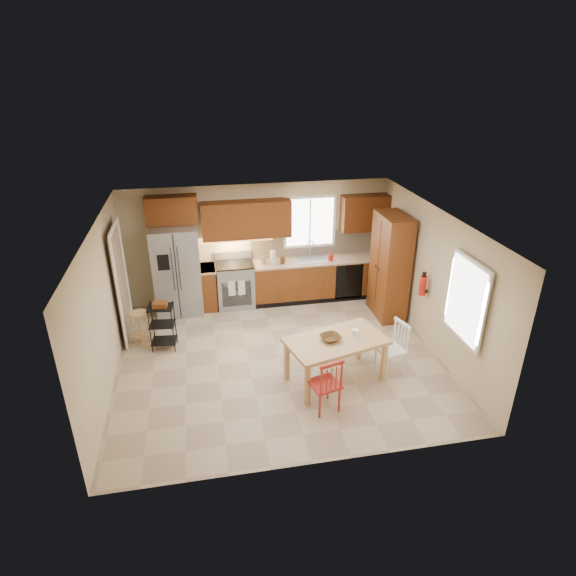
% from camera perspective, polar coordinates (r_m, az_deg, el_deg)
% --- Properties ---
extents(floor, '(5.50, 5.50, 0.00)m').
position_cam_1_polar(floor, '(8.52, -1.06, -8.27)').
color(floor, tan).
rests_on(floor, ground).
extents(ceiling, '(5.50, 5.00, 0.02)m').
position_cam_1_polar(ceiling, '(7.44, -1.21, 7.99)').
color(ceiling, silver).
rests_on(ceiling, ground).
extents(wall_back, '(5.50, 0.02, 2.50)m').
position_cam_1_polar(wall_back, '(10.18, -3.54, 5.37)').
color(wall_back, '#CCB793').
rests_on(wall_back, ground).
extents(wall_front, '(5.50, 0.02, 2.50)m').
position_cam_1_polar(wall_front, '(5.80, 3.17, -11.39)').
color(wall_front, '#CCB793').
rests_on(wall_front, ground).
extents(wall_left, '(0.02, 5.00, 2.50)m').
position_cam_1_polar(wall_left, '(7.97, -21.03, -2.28)').
color(wall_left, '#CCB793').
rests_on(wall_left, ground).
extents(wall_right, '(0.02, 5.00, 2.50)m').
position_cam_1_polar(wall_right, '(8.74, 16.93, 0.82)').
color(wall_right, '#CCB793').
rests_on(wall_right, ground).
extents(refrigerator, '(0.92, 0.75, 1.82)m').
position_cam_1_polar(refrigerator, '(9.90, -12.99, 2.04)').
color(refrigerator, gray).
rests_on(refrigerator, floor).
extents(range_stove, '(0.76, 0.63, 0.92)m').
position_cam_1_polar(range_stove, '(10.14, -6.26, 0.35)').
color(range_stove, gray).
rests_on(range_stove, floor).
extents(base_cabinet_narrow, '(0.30, 0.60, 0.90)m').
position_cam_1_polar(base_cabinet_narrow, '(10.14, -9.36, 0.09)').
color(base_cabinet_narrow, brown).
rests_on(base_cabinet_narrow, floor).
extents(base_cabinet_run, '(2.92, 0.60, 0.90)m').
position_cam_1_polar(base_cabinet_run, '(10.44, 3.84, 1.14)').
color(base_cabinet_run, brown).
rests_on(base_cabinet_run, floor).
extents(dishwasher, '(0.60, 0.02, 0.78)m').
position_cam_1_polar(dishwasher, '(10.33, 7.24, 0.73)').
color(dishwasher, black).
rests_on(dishwasher, floor).
extents(backsplash, '(2.92, 0.03, 0.55)m').
position_cam_1_polar(backsplash, '(10.42, 3.56, 5.41)').
color(backsplash, beige).
rests_on(backsplash, wall_back).
extents(upper_over_fridge, '(1.00, 0.35, 0.55)m').
position_cam_1_polar(upper_over_fridge, '(9.70, -13.66, 8.97)').
color(upper_over_fridge, '#5E290F').
rests_on(upper_over_fridge, wall_back).
extents(upper_left_block, '(1.80, 0.35, 0.75)m').
position_cam_1_polar(upper_left_block, '(9.81, -4.95, 8.09)').
color(upper_left_block, '#5E290F').
rests_on(upper_left_block, wall_back).
extents(upper_right_block, '(1.00, 0.35, 0.75)m').
position_cam_1_polar(upper_right_block, '(10.35, 9.10, 8.78)').
color(upper_right_block, '#5E290F').
rests_on(upper_right_block, wall_back).
extents(window_back, '(1.12, 0.04, 1.12)m').
position_cam_1_polar(window_back, '(10.22, 2.60, 7.84)').
color(window_back, white).
rests_on(window_back, wall_back).
extents(sink, '(0.62, 0.46, 0.16)m').
position_cam_1_polar(sink, '(10.23, 2.87, 3.15)').
color(sink, gray).
rests_on(sink, base_cabinet_run).
extents(undercab_glow, '(1.60, 0.30, 0.01)m').
position_cam_1_polar(undercab_glow, '(9.88, -6.59, 5.74)').
color(undercab_glow, '#FFBF66').
rests_on(undercab_glow, wall_back).
extents(soap_bottle, '(0.09, 0.09, 0.19)m').
position_cam_1_polar(soap_bottle, '(10.18, 5.10, 3.79)').
color(soap_bottle, red).
rests_on(soap_bottle, base_cabinet_run).
extents(paper_towel, '(0.12, 0.12, 0.28)m').
position_cam_1_polar(paper_towel, '(9.96, -1.81, 3.66)').
color(paper_towel, silver).
rests_on(paper_towel, base_cabinet_run).
extents(canister_steel, '(0.11, 0.11, 0.18)m').
position_cam_1_polar(canister_steel, '(9.96, -2.94, 3.31)').
color(canister_steel, gray).
rests_on(canister_steel, base_cabinet_run).
extents(canister_wood, '(0.10, 0.10, 0.14)m').
position_cam_1_polar(canister_wood, '(9.99, -0.64, 3.31)').
color(canister_wood, '#492E13').
rests_on(canister_wood, base_cabinet_run).
extents(pantry, '(0.50, 0.95, 2.10)m').
position_cam_1_polar(pantry, '(9.68, 11.97, 2.50)').
color(pantry, brown).
rests_on(pantry, floor).
extents(fire_extinguisher, '(0.12, 0.12, 0.36)m').
position_cam_1_polar(fire_extinguisher, '(8.87, 15.69, 0.27)').
color(fire_extinguisher, red).
rests_on(fire_extinguisher, wall_right).
extents(window_right, '(0.04, 1.02, 1.32)m').
position_cam_1_polar(window_right, '(7.73, 20.39, -1.36)').
color(window_right, white).
rests_on(window_right, wall_right).
extents(doorway, '(0.04, 0.95, 2.10)m').
position_cam_1_polar(doorway, '(9.19, -19.19, 0.34)').
color(doorway, '#8C7A59').
rests_on(doorway, wall_left).
extents(dining_table, '(1.71, 1.24, 0.75)m').
position_cam_1_polar(dining_table, '(7.82, 5.62, -8.53)').
color(dining_table, tan).
rests_on(dining_table, floor).
extents(chair_red, '(0.52, 0.52, 0.91)m').
position_cam_1_polar(chair_red, '(7.18, 4.36, -11.17)').
color(chair_red, '#A12218').
rests_on(chair_red, floor).
extents(chair_white, '(0.52, 0.52, 0.91)m').
position_cam_1_polar(chair_white, '(8.10, 12.06, -7.04)').
color(chair_white, silver).
rests_on(chair_white, floor).
extents(table_bowl, '(0.38, 0.38, 0.08)m').
position_cam_1_polar(table_bowl, '(7.59, 5.04, -6.20)').
color(table_bowl, '#492E13').
rests_on(table_bowl, dining_table).
extents(table_jar, '(0.14, 0.14, 0.13)m').
position_cam_1_polar(table_jar, '(7.77, 7.95, -5.31)').
color(table_jar, silver).
rests_on(table_jar, dining_table).
extents(bar_stool, '(0.36, 0.36, 0.64)m').
position_cam_1_polar(bar_stool, '(9.15, -17.06, -4.59)').
color(bar_stool, tan).
rests_on(bar_stool, floor).
extents(utility_cart, '(0.47, 0.38, 0.87)m').
position_cam_1_polar(utility_cart, '(8.87, -14.63, -4.45)').
color(utility_cart, black).
rests_on(utility_cart, floor).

